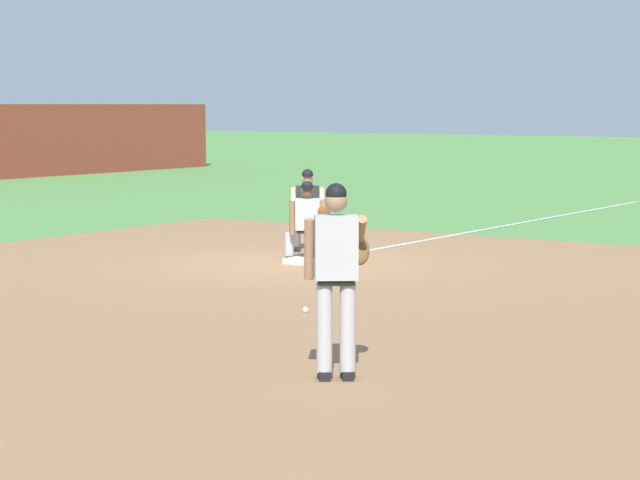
% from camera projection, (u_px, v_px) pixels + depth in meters
% --- Properties ---
extents(ground_plane, '(160.00, 160.00, 0.00)m').
position_uv_depth(ground_plane, '(298.00, 264.00, 20.34)').
color(ground_plane, '#518942').
extents(infield_dirt_patch, '(18.00, 18.00, 0.01)m').
position_uv_depth(infield_dirt_patch, '(312.00, 306.00, 16.04)').
color(infield_dirt_patch, '#936B47').
rests_on(infield_dirt_patch, ground).
extents(foul_line_stripe, '(15.69, 0.10, 0.00)m').
position_uv_depth(foul_line_stripe, '(509.00, 225.00, 26.78)').
color(foul_line_stripe, white).
rests_on(foul_line_stripe, ground).
extents(first_base_bag, '(0.38, 0.38, 0.09)m').
position_uv_depth(first_base_bag, '(298.00, 261.00, 20.34)').
color(first_base_bag, white).
rests_on(first_base_bag, ground).
extents(baseball, '(0.07, 0.07, 0.07)m').
position_uv_depth(baseball, '(305.00, 310.00, 15.53)').
color(baseball, white).
rests_on(baseball, ground).
extents(pitcher, '(0.85, 0.57, 1.86)m').
position_uv_depth(pitcher, '(338.00, 268.00, 11.67)').
color(pitcher, black).
rests_on(pitcher, ground).
extents(first_baseman, '(0.79, 1.06, 1.34)m').
position_uv_depth(first_baseman, '(308.00, 218.00, 20.51)').
color(first_baseman, black).
rests_on(first_baseman, ground).
extents(umpire, '(0.65, 0.68, 1.46)m').
position_uv_depth(umpire, '(308.00, 207.00, 21.95)').
color(umpire, black).
rests_on(umpire, ground).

